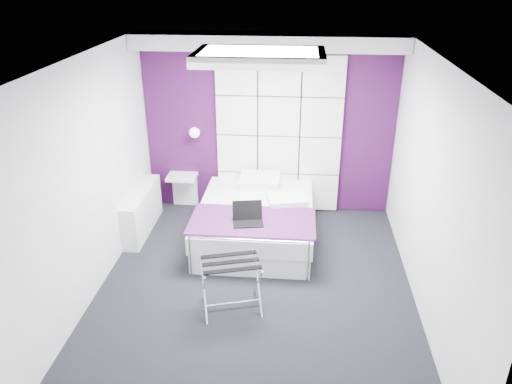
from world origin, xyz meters
TOP-DOWN VIEW (x-y plane):
  - floor at (0.00, 0.00)m, footprint 4.40×4.40m
  - ceiling at (0.00, 0.00)m, footprint 4.40×4.40m
  - wall_back at (0.00, 2.20)m, footprint 3.60×0.00m
  - wall_left at (-1.80, 0.00)m, footprint 0.00×4.40m
  - wall_right at (1.80, 0.00)m, footprint 0.00×4.40m
  - accent_wall at (0.00, 2.19)m, footprint 3.58×0.02m
  - soffit at (0.00, 1.95)m, footprint 3.58×0.50m
  - headboard at (0.15, 2.14)m, footprint 1.80×0.08m
  - skylight at (0.00, 0.60)m, footprint 1.36×0.86m
  - wall_lamp at (-1.05, 2.06)m, footprint 0.15×0.15m
  - radiator at (-1.69, 1.30)m, footprint 0.22×1.20m
  - bed at (-0.10, 1.20)m, footprint 1.55×1.87m
  - nightstand at (-1.27, 2.02)m, footprint 0.43×0.33m
  - luggage_rack at (-0.22, -0.31)m, footprint 0.60×0.45m
  - laptop at (-0.14, 0.71)m, footprint 0.36×0.26m

SIDE VIEW (x-z plane):
  - floor at x=0.00m, z-range 0.00..0.00m
  - bed at x=-0.10m, z-range -0.05..0.61m
  - luggage_rack at x=-0.22m, z-range 0.00..0.60m
  - radiator at x=-1.69m, z-range 0.00..0.60m
  - nightstand at x=-1.27m, z-range 0.50..0.55m
  - laptop at x=-0.14m, z-range 0.46..0.72m
  - headboard at x=0.15m, z-range 0.02..2.32m
  - wall_lamp at x=-1.05m, z-range 1.15..1.29m
  - wall_left at x=-1.80m, z-range -0.90..3.50m
  - wall_right at x=1.80m, z-range -0.90..3.50m
  - accent_wall at x=0.00m, z-range 0.01..2.59m
  - wall_back at x=0.00m, z-range -0.50..3.10m
  - soffit at x=0.00m, z-range 2.40..2.60m
  - skylight at x=0.00m, z-range 2.49..2.61m
  - ceiling at x=0.00m, z-range 2.60..2.60m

